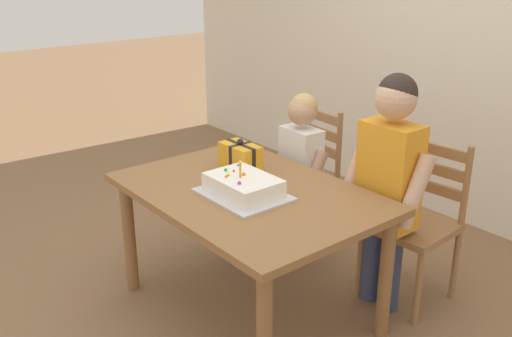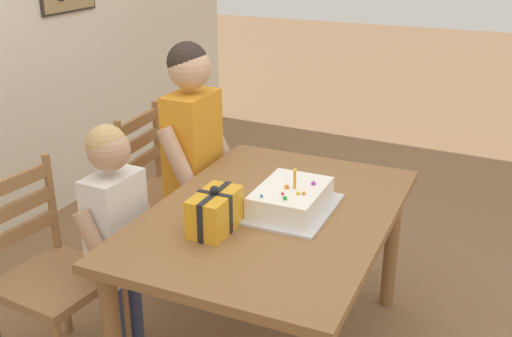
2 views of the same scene
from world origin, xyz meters
TOP-DOWN VIEW (x-y plane):
  - ground_plane at (0.00, 0.00)m, footprint 20.00×20.00m
  - back_wall at (0.00, 1.96)m, footprint 6.40×0.11m
  - dining_table at (0.00, 0.00)m, footprint 1.37×0.96m
  - birthday_cake at (0.04, -0.07)m, footprint 0.44×0.34m
  - gift_box_red_large at (-0.25, 0.14)m, footprint 0.24×0.14m
  - chair_left at (-0.46, 0.82)m, footprint 0.46×0.46m
  - chair_right at (0.46, 0.82)m, footprint 0.45×0.45m
  - child_older at (0.41, 0.61)m, footprint 0.47×0.27m
  - child_younger at (-0.26, 0.61)m, footprint 0.40×0.23m

SIDE VIEW (x-z plane):
  - ground_plane at x=0.00m, z-range 0.00..0.00m
  - chair_left at x=-0.46m, z-range 0.01..0.93m
  - chair_right at x=0.46m, z-range 0.01..0.93m
  - dining_table at x=0.00m, z-range 0.27..0.99m
  - child_younger at x=-0.26m, z-range 0.12..1.21m
  - birthday_cake at x=0.04m, z-range 0.68..0.87m
  - child_older at x=0.41m, z-range 0.14..1.46m
  - gift_box_red_large at x=-0.25m, z-range 0.71..0.90m
  - back_wall at x=0.00m, z-range 0.00..2.60m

